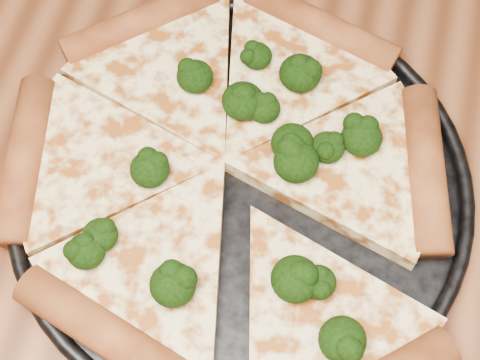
# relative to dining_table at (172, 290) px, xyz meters

# --- Properties ---
(dining_table) EXTENTS (1.20, 0.90, 0.75)m
(dining_table) POSITION_rel_dining_table_xyz_m (0.00, 0.00, 0.00)
(dining_table) COLOR brown
(dining_table) RESTS_ON ground
(pizza_pan) EXTENTS (0.34, 0.34, 0.02)m
(pizza_pan) POSITION_rel_dining_table_xyz_m (0.04, 0.06, 0.10)
(pizza_pan) COLOR black
(pizza_pan) RESTS_ON dining_table
(pizza) EXTENTS (0.35, 0.36, 0.03)m
(pizza) POSITION_rel_dining_table_xyz_m (0.03, 0.06, 0.11)
(pizza) COLOR #FFE79C
(pizza) RESTS_ON pizza_pan
(broccoli_florets) EXTENTS (0.20, 0.23, 0.02)m
(broccoli_florets) POSITION_rel_dining_table_xyz_m (0.06, 0.06, 0.12)
(broccoli_florets) COLOR black
(broccoli_florets) RESTS_ON pizza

